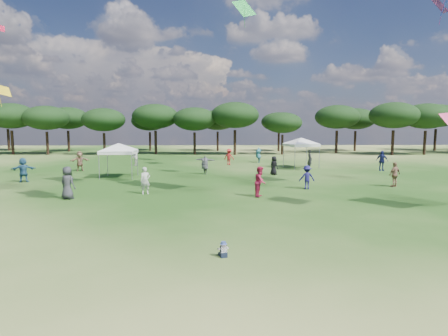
# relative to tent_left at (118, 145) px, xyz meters

# --- Properties ---
(ground) EXTENTS (140.00, 140.00, 0.00)m
(ground) POSITION_rel_tent_left_xyz_m (7.43, -20.64, -2.68)
(ground) COLOR #244A16
(ground) RESTS_ON ground
(tree_line) EXTENTS (108.78, 17.63, 7.77)m
(tree_line) POSITION_rel_tent_left_xyz_m (9.82, 26.77, 2.74)
(tree_line) COLOR black
(tree_line) RESTS_ON ground
(tent_left) EXTENTS (5.45, 5.45, 3.11)m
(tent_left) POSITION_rel_tent_left_xyz_m (0.00, 0.00, 0.00)
(tent_left) COLOR gray
(tent_left) RESTS_ON ground
(tent_right) EXTENTS (5.45, 5.45, 3.32)m
(tent_right) POSITION_rel_tent_left_xyz_m (16.37, 6.50, 0.21)
(tent_right) COLOR gray
(tent_right) RESTS_ON ground
(toddler) EXTENTS (0.38, 0.41, 0.51)m
(toddler) POSITION_rel_tent_left_xyz_m (8.07, -18.71, -2.46)
(toddler) COLOR black
(toddler) RESTS_ON ground
(festival_crowd) EXTENTS (31.40, 22.66, 1.91)m
(festival_crowd) POSITION_rel_tent_left_xyz_m (6.97, 1.98, -1.80)
(festival_crowd) COLOR navy
(festival_crowd) RESTS_ON ground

